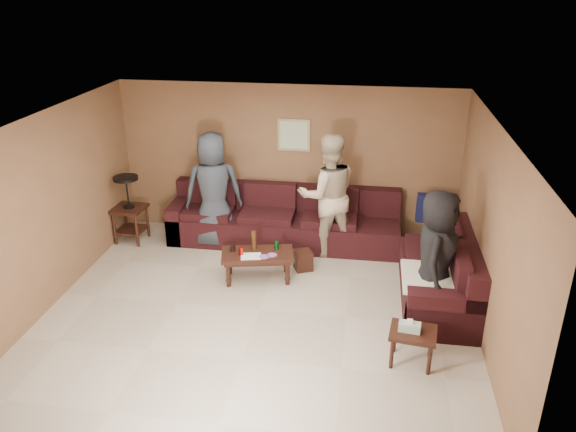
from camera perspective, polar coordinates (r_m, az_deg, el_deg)
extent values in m
plane|color=#BBB29E|center=(7.48, -2.90, -9.52)|extent=(5.50, 5.50, 0.00)
cube|color=white|center=(6.49, -3.35, 8.98)|extent=(5.50, 5.00, 0.10)
cube|color=brown|center=(9.18, -0.01, 5.57)|extent=(5.50, 0.10, 2.50)
cube|color=brown|center=(4.78, -9.21, -12.93)|extent=(5.50, 0.10, 2.50)
cube|color=brown|center=(7.88, -23.11, 0.53)|extent=(0.10, 5.00, 2.50)
cube|color=brown|center=(6.91, 19.86, -2.09)|extent=(0.10, 5.00, 2.50)
cube|color=black|center=(9.14, -0.43, -1.41)|extent=(3.70, 0.90, 0.45)
cube|color=black|center=(9.27, -0.12, 1.96)|extent=(3.70, 0.24, 0.45)
cube|color=black|center=(9.51, -10.79, -0.24)|extent=(0.24, 0.90, 0.63)
cube|color=black|center=(7.82, 14.84, -6.83)|extent=(0.90, 2.00, 0.45)
cube|color=black|center=(7.66, 17.64, -4.02)|extent=(0.24, 2.00, 0.45)
cube|color=black|center=(7.03, 15.56, -9.77)|extent=(0.90, 0.24, 0.63)
cube|color=#14173F|center=(8.89, 14.36, 0.78)|extent=(0.45, 0.14, 0.45)
cube|color=white|center=(7.26, 15.45, -6.18)|extent=(1.00, 0.85, 0.04)
cube|color=#341811|center=(8.00, -3.11, -3.91)|extent=(1.10, 0.71, 0.06)
cube|color=#341811|center=(8.02, -3.11, -4.26)|extent=(1.01, 0.62, 0.05)
cylinder|color=#341811|center=(7.95, -6.08, -5.95)|extent=(0.06, 0.06, 0.37)
cylinder|color=#341811|center=(7.95, -0.05, -5.80)|extent=(0.06, 0.06, 0.37)
cylinder|color=#341811|center=(8.27, -5.99, -4.70)|extent=(0.06, 0.06, 0.37)
cylinder|color=#341811|center=(8.27, -0.21, -4.55)|extent=(0.06, 0.06, 0.37)
cylinder|color=#B31C14|center=(7.92, -4.80, -3.54)|extent=(0.07, 0.07, 0.12)
cylinder|color=#14712B|center=(8.05, -1.16, -3.00)|extent=(0.07, 0.07, 0.12)
cylinder|color=#3A210D|center=(8.02, -3.48, -2.49)|extent=(0.07, 0.07, 0.28)
cylinder|color=black|center=(8.03, -5.64, -3.20)|extent=(0.08, 0.08, 0.11)
cube|color=white|center=(7.89, -3.78, -4.10)|extent=(0.32, 0.27, 0.00)
cylinder|color=#D24A8D|center=(7.86, -2.43, -4.15)|extent=(0.14, 0.14, 0.01)
cylinder|color=#D24A8D|center=(7.90, -1.64, -3.98)|extent=(0.14, 0.14, 0.01)
cube|color=#341811|center=(9.43, -15.83, 0.73)|extent=(0.52, 0.52, 0.05)
cube|color=#341811|center=(9.58, -15.58, -1.32)|extent=(0.46, 0.46, 0.03)
cylinder|color=#341811|center=(9.48, -17.22, -1.20)|extent=(0.05, 0.05, 0.57)
cylinder|color=#341811|center=(9.30, -15.12, -1.44)|extent=(0.05, 0.05, 0.57)
cylinder|color=#341811|center=(9.79, -16.14, -0.28)|extent=(0.05, 0.05, 0.57)
cylinder|color=#341811|center=(9.61, -14.08, -0.49)|extent=(0.05, 0.05, 0.57)
cylinder|color=black|center=(9.42, -15.85, 0.95)|extent=(0.18, 0.18, 0.03)
cylinder|color=black|center=(9.33, -16.02, 2.36)|extent=(0.03, 0.03, 0.47)
cylinder|color=black|center=(9.25, -16.18, 3.71)|extent=(0.39, 0.39, 0.05)
cube|color=#341811|center=(6.51, 12.60, -11.50)|extent=(0.56, 0.48, 0.05)
cylinder|color=#341811|center=(6.50, 10.50, -13.51)|extent=(0.05, 0.05, 0.40)
cylinder|color=#341811|center=(6.49, 14.18, -13.93)|extent=(0.05, 0.05, 0.40)
cylinder|color=#341811|center=(6.76, 10.80, -11.95)|extent=(0.05, 0.05, 0.40)
cylinder|color=#341811|center=(6.75, 14.32, -12.34)|extent=(0.05, 0.05, 0.40)
cube|color=silver|center=(6.46, 12.24, -10.95)|extent=(0.25, 0.15, 0.10)
cube|color=white|center=(6.42, 12.30, -10.44)|extent=(0.06, 0.04, 0.05)
cube|color=#341811|center=(8.37, 1.54, -4.50)|extent=(0.33, 0.33, 0.29)
cube|color=tan|center=(9.02, 0.61, 8.23)|extent=(0.52, 0.03, 0.52)
cube|color=silver|center=(9.01, 0.59, 8.20)|extent=(0.44, 0.01, 0.44)
imported|color=#303742|center=(8.92, -7.58, 2.63)|extent=(1.04, 0.83, 1.86)
imported|color=#C7B494|center=(8.57, 4.07, 2.12)|extent=(1.11, 0.97, 1.92)
imported|color=black|center=(7.17, 14.79, -3.96)|extent=(0.71, 0.93, 1.72)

